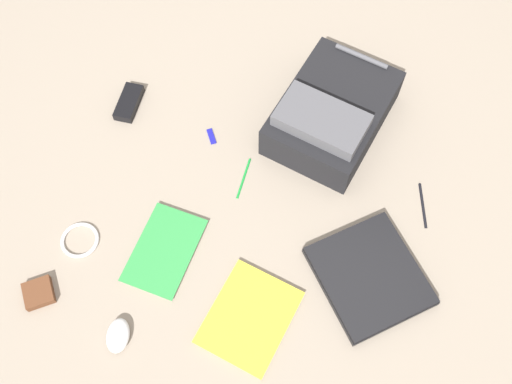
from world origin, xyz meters
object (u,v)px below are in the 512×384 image
object	(u,v)px
book_manual	(165,251)
power_brick	(129,103)
book_blue	(249,318)
cable_coil	(80,240)
backpack	(331,114)
laptop	(369,276)
usb_stick	(211,136)
computer_mouse	(118,335)
pen_blue	(244,178)
pen_black	(423,205)
earbud_pouch	(39,293)

from	to	relation	value
book_manual	power_brick	xyz separation A→B (m)	(-0.29, 0.46, 0.01)
book_blue	cable_coil	size ratio (longest dim) A/B	2.69
backpack	laptop	bearing A→B (deg)	-64.43
laptop	usb_stick	size ratio (longest dim) A/B	7.16
book_manual	computer_mouse	xyz separation A→B (m)	(-0.03, -0.27, 0.01)
computer_mouse	pen_blue	size ratio (longest dim) A/B	0.66
cable_coil	pen_black	xyz separation A→B (m)	(0.96, 0.40, -0.00)
earbud_pouch	computer_mouse	bearing A→B (deg)	-10.68
book_manual	cable_coil	size ratio (longest dim) A/B	2.44
power_brick	usb_stick	world-z (taller)	power_brick
backpack	pen_blue	world-z (taller)	backpack
laptop	usb_stick	distance (m)	0.67
cable_coil	power_brick	distance (m)	0.50
book_manual	earbud_pouch	world-z (taller)	earbud_pouch
laptop	pen_blue	xyz separation A→B (m)	(-0.44, 0.21, -0.01)
cable_coil	pen_blue	distance (m)	0.53
laptop	computer_mouse	world-z (taller)	computer_mouse
backpack	book_blue	distance (m)	0.69
cable_coil	pen_black	size ratio (longest dim) A/B	0.76
usb_stick	book_manual	bearing A→B (deg)	-91.07
usb_stick	cable_coil	bearing A→B (deg)	-119.94
cable_coil	book_blue	bearing A→B (deg)	-8.59
book_manual	cable_coil	bearing A→B (deg)	-171.47
book_blue	laptop	bearing A→B (deg)	35.22
laptop	pen_blue	distance (m)	0.49
book_blue	computer_mouse	distance (m)	0.36
cable_coil	earbud_pouch	xyz separation A→B (m)	(-0.04, -0.18, 0.01)
power_brick	pen_black	bearing A→B (deg)	-5.58
computer_mouse	power_brick	bearing A→B (deg)	96.83
book_manual	pen_blue	bearing A→B (deg)	62.85
book_manual	computer_mouse	world-z (taller)	computer_mouse
pen_blue	earbud_pouch	world-z (taller)	earbud_pouch
laptop	pen_blue	bearing A→B (deg)	154.52
cable_coil	power_brick	bearing A→B (deg)	94.61
computer_mouse	laptop	bearing A→B (deg)	17.06
book_blue	pen_blue	distance (m)	0.44
laptop	book_blue	world-z (taller)	laptop
laptop	book_blue	bearing A→B (deg)	-144.78
cable_coil	power_brick	xyz separation A→B (m)	(-0.04, 0.50, 0.01)
laptop	earbud_pouch	bearing A→B (deg)	-160.80
backpack	usb_stick	xyz separation A→B (m)	(-0.36, -0.14, -0.07)
laptop	earbud_pouch	distance (m)	0.94
cable_coil	pen_black	world-z (taller)	cable_coil
book_blue	computer_mouse	xyz separation A→B (m)	(-0.33, -0.15, 0.01)
laptop	power_brick	xyz separation A→B (m)	(-0.88, 0.37, -0.00)
backpack	cable_coil	bearing A→B (deg)	-135.94
backpack	power_brick	bearing A→B (deg)	-171.10
power_brick	pen_blue	bearing A→B (deg)	-19.75
computer_mouse	power_brick	xyz separation A→B (m)	(-0.26, 0.73, -0.00)
pen_black	usb_stick	xyz separation A→B (m)	(-0.70, 0.06, -0.00)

